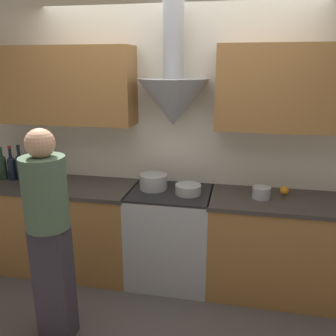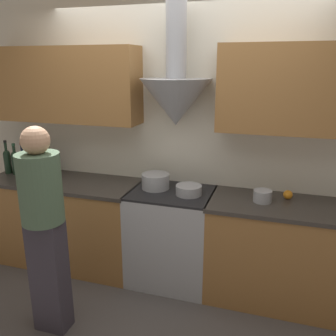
# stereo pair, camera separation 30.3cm
# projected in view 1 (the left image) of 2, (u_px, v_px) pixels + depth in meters

# --- Properties ---
(ground_plane) EXTENTS (12.00, 12.00, 0.00)m
(ground_plane) POSITION_uv_depth(u_px,v_px,m) (163.00, 298.00, 3.14)
(ground_plane) COLOR #4C4744
(wall_back) EXTENTS (8.40, 0.63, 2.60)m
(wall_back) POSITION_uv_depth(u_px,v_px,m) (170.00, 121.00, 3.28)
(wall_back) COLOR silver
(wall_back) RESTS_ON ground_plane
(counter_left) EXTENTS (1.53, 0.62, 0.89)m
(counter_left) POSITION_uv_depth(u_px,v_px,m) (60.00, 226.00, 3.53)
(counter_left) COLOR #9E6B38
(counter_left) RESTS_ON ground_plane
(counter_right) EXTENTS (1.24, 0.62, 0.89)m
(counter_right) POSITION_uv_depth(u_px,v_px,m) (278.00, 246.00, 3.13)
(counter_right) COLOR #9E6B38
(counter_right) RESTS_ON ground_plane
(stove_range) EXTENTS (0.74, 0.60, 0.89)m
(stove_range) POSITION_uv_depth(u_px,v_px,m) (170.00, 236.00, 3.32)
(stove_range) COLOR #A8AAAF
(stove_range) RESTS_ON ground_plane
(wine_bottle_1) EXTENTS (0.08, 0.08, 0.33)m
(wine_bottle_1) POSITION_uv_depth(u_px,v_px,m) (3.00, 166.00, 3.50)
(wine_bottle_1) COLOR black
(wine_bottle_1) RESTS_ON counter_left
(wine_bottle_2) EXTENTS (0.08, 0.08, 0.34)m
(wine_bottle_2) POSITION_uv_depth(u_px,v_px,m) (12.00, 166.00, 3.50)
(wine_bottle_2) COLOR black
(wine_bottle_2) RESTS_ON counter_left
(wine_bottle_3) EXTENTS (0.08, 0.08, 0.35)m
(wine_bottle_3) POSITION_uv_depth(u_px,v_px,m) (20.00, 166.00, 3.48)
(wine_bottle_3) COLOR black
(wine_bottle_3) RESTS_ON counter_left
(wine_bottle_4) EXTENTS (0.08, 0.08, 0.36)m
(wine_bottle_4) POSITION_uv_depth(u_px,v_px,m) (30.00, 167.00, 3.44)
(wine_bottle_4) COLOR black
(wine_bottle_4) RESTS_ON counter_left
(wine_bottle_5) EXTENTS (0.07, 0.07, 0.36)m
(wine_bottle_5) POSITION_uv_depth(u_px,v_px,m) (41.00, 167.00, 3.44)
(wine_bottle_5) COLOR black
(wine_bottle_5) RESTS_ON counter_left
(stock_pot) EXTENTS (0.26, 0.26, 0.14)m
(stock_pot) POSITION_uv_depth(u_px,v_px,m) (153.00, 182.00, 3.25)
(stock_pot) COLOR #A8AAAF
(stock_pot) RESTS_ON stove_range
(mixing_bowl) EXTENTS (0.23, 0.23, 0.09)m
(mixing_bowl) POSITION_uv_depth(u_px,v_px,m) (188.00, 189.00, 3.13)
(mixing_bowl) COLOR #A8AAAF
(mixing_bowl) RESTS_ON stove_range
(orange_fruit) EXTENTS (0.08, 0.08, 0.08)m
(orange_fruit) POSITION_uv_depth(u_px,v_px,m) (284.00, 190.00, 3.11)
(orange_fruit) COLOR orange
(orange_fruit) RESTS_ON counter_right
(saucepan) EXTENTS (0.15, 0.15, 0.10)m
(saucepan) POSITION_uv_depth(u_px,v_px,m) (261.00, 193.00, 3.03)
(saucepan) COLOR #A8AAAF
(saucepan) RESTS_ON counter_right
(person_foreground_left) EXTENTS (0.30, 0.30, 1.60)m
(person_foreground_left) POSITION_uv_depth(u_px,v_px,m) (49.00, 229.00, 2.48)
(person_foreground_left) COLOR #38333D
(person_foreground_left) RESTS_ON ground_plane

